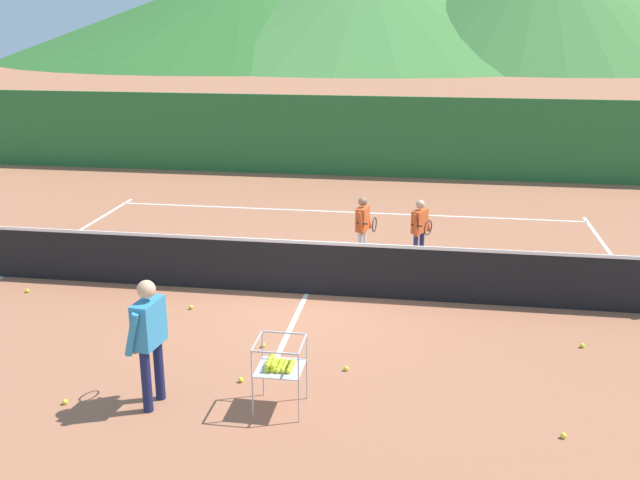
{
  "coord_description": "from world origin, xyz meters",
  "views": [
    {
      "loc": [
        2.04,
        -11.53,
        4.64
      ],
      "look_at": [
        0.17,
        0.43,
        0.86
      ],
      "focal_mm": 40.51,
      "sensor_mm": 36.0,
      "label": 1
    }
  ],
  "objects_px": {
    "tennis_net": "(306,267)",
    "tennis_ball_7": "(346,368)",
    "tennis_ball_1": "(191,307)",
    "student_1": "(420,226)",
    "tennis_ball_2": "(241,380)",
    "tennis_ball_5": "(65,402)",
    "tennis_ball_9": "(27,291)",
    "tennis_ball_8": "(564,436)",
    "tennis_ball_6": "(263,345)",
    "tennis_ball_4": "(137,351)",
    "instructor": "(149,331)",
    "tennis_ball_3": "(582,345)",
    "student_0": "(363,223)",
    "ball_cart": "(279,365)"
  },
  "relations": [
    {
      "from": "tennis_net",
      "to": "tennis_ball_2",
      "type": "distance_m",
      "value": 3.3
    },
    {
      "from": "tennis_ball_6",
      "to": "tennis_ball_8",
      "type": "relative_size",
      "value": 1.0
    },
    {
      "from": "tennis_ball_2",
      "to": "tennis_ball_6",
      "type": "height_order",
      "value": "same"
    },
    {
      "from": "tennis_ball_7",
      "to": "tennis_ball_9",
      "type": "relative_size",
      "value": 1.0
    },
    {
      "from": "tennis_ball_4",
      "to": "tennis_ball_3",
      "type": "bearing_deg",
      "value": 10.39
    },
    {
      "from": "tennis_ball_2",
      "to": "student_1",
      "type": "bearing_deg",
      "value": 67.05
    },
    {
      "from": "tennis_ball_2",
      "to": "tennis_ball_9",
      "type": "xyz_separation_m",
      "value": [
        -4.53,
        2.56,
        0.0
      ]
    },
    {
      "from": "tennis_ball_9",
      "to": "student_1",
      "type": "bearing_deg",
      "value": 21.35
    },
    {
      "from": "student_1",
      "to": "tennis_ball_3",
      "type": "distance_m",
      "value": 4.27
    },
    {
      "from": "tennis_ball_1",
      "to": "tennis_ball_5",
      "type": "xyz_separation_m",
      "value": [
        -0.57,
        -3.18,
        0.0
      ]
    },
    {
      "from": "instructor",
      "to": "tennis_ball_8",
      "type": "height_order",
      "value": "instructor"
    },
    {
      "from": "student_1",
      "to": "tennis_ball_1",
      "type": "bearing_deg",
      "value": -141.53
    },
    {
      "from": "tennis_net",
      "to": "tennis_ball_1",
      "type": "height_order",
      "value": "tennis_net"
    },
    {
      "from": "tennis_net",
      "to": "tennis_ball_3",
      "type": "xyz_separation_m",
      "value": [
        4.35,
        -1.47,
        -0.47
      ]
    },
    {
      "from": "tennis_ball_1",
      "to": "instructor",
      "type": "bearing_deg",
      "value": -79.97
    },
    {
      "from": "ball_cart",
      "to": "tennis_ball_2",
      "type": "bearing_deg",
      "value": 138.36
    },
    {
      "from": "instructor",
      "to": "tennis_ball_3",
      "type": "relative_size",
      "value": 24.27
    },
    {
      "from": "student_0",
      "to": "tennis_ball_6",
      "type": "relative_size",
      "value": 19.19
    },
    {
      "from": "tennis_ball_1",
      "to": "tennis_ball_4",
      "type": "distance_m",
      "value": 1.7
    },
    {
      "from": "tennis_ball_6",
      "to": "tennis_ball_9",
      "type": "xyz_separation_m",
      "value": [
        -4.58,
        1.49,
        0.0
      ]
    },
    {
      "from": "student_1",
      "to": "tennis_ball_3",
      "type": "xyz_separation_m",
      "value": [
        2.46,
        -3.41,
        -0.73
      ]
    },
    {
      "from": "student_1",
      "to": "tennis_net",
      "type": "bearing_deg",
      "value": -134.1
    },
    {
      "from": "tennis_ball_2",
      "to": "tennis_ball_4",
      "type": "height_order",
      "value": "same"
    },
    {
      "from": "tennis_net",
      "to": "tennis_ball_7",
      "type": "distance_m",
      "value": 2.94
    },
    {
      "from": "tennis_ball_6",
      "to": "tennis_ball_8",
      "type": "bearing_deg",
      "value": -24.34
    },
    {
      "from": "instructor",
      "to": "student_0",
      "type": "height_order",
      "value": "instructor"
    },
    {
      "from": "tennis_ball_5",
      "to": "tennis_ball_6",
      "type": "height_order",
      "value": "same"
    },
    {
      "from": "student_1",
      "to": "tennis_ball_8",
      "type": "height_order",
      "value": "student_1"
    },
    {
      "from": "tennis_ball_6",
      "to": "tennis_ball_7",
      "type": "height_order",
      "value": "same"
    },
    {
      "from": "tennis_net",
      "to": "student_0",
      "type": "relative_size",
      "value": 9.28
    },
    {
      "from": "tennis_ball_6",
      "to": "tennis_ball_7",
      "type": "bearing_deg",
      "value": -22.55
    },
    {
      "from": "tennis_ball_8",
      "to": "tennis_ball_9",
      "type": "xyz_separation_m",
      "value": [
        -8.53,
        3.28,
        0.0
      ]
    },
    {
      "from": "tennis_ball_2",
      "to": "tennis_ball_9",
      "type": "relative_size",
      "value": 1.0
    },
    {
      "from": "tennis_ball_8",
      "to": "tennis_ball_9",
      "type": "height_order",
      "value": "same"
    },
    {
      "from": "tennis_ball_9",
      "to": "tennis_ball_7",
      "type": "bearing_deg",
      "value": -19.05
    },
    {
      "from": "tennis_ball_2",
      "to": "student_0",
      "type": "bearing_deg",
      "value": 77.87
    },
    {
      "from": "tennis_ball_7",
      "to": "tennis_ball_1",
      "type": "bearing_deg",
      "value": 147.85
    },
    {
      "from": "instructor",
      "to": "tennis_ball_2",
      "type": "distance_m",
      "value": 1.51
    },
    {
      "from": "tennis_ball_2",
      "to": "tennis_ball_3",
      "type": "xyz_separation_m",
      "value": [
        4.66,
        1.78,
        0.0
      ]
    },
    {
      "from": "tennis_ball_2",
      "to": "tennis_ball_4",
      "type": "relative_size",
      "value": 1.0
    },
    {
      "from": "tennis_ball_7",
      "to": "tennis_ball_6",
      "type": "bearing_deg",
      "value": 157.45
    },
    {
      "from": "tennis_net",
      "to": "tennis_ball_4",
      "type": "xyz_separation_m",
      "value": [
        -2.02,
        -2.63,
        -0.47
      ]
    },
    {
      "from": "student_1",
      "to": "tennis_ball_7",
      "type": "relative_size",
      "value": 18.73
    },
    {
      "from": "student_0",
      "to": "tennis_ball_7",
      "type": "bearing_deg",
      "value": -87.08
    },
    {
      "from": "tennis_ball_1",
      "to": "tennis_ball_4",
      "type": "bearing_deg",
      "value": -98.62
    },
    {
      "from": "tennis_ball_4",
      "to": "tennis_ball_8",
      "type": "relative_size",
      "value": 1.0
    },
    {
      "from": "tennis_ball_1",
      "to": "tennis_ball_9",
      "type": "relative_size",
      "value": 1.0
    },
    {
      "from": "tennis_ball_2",
      "to": "tennis_ball_4",
      "type": "bearing_deg",
      "value": 160.18
    },
    {
      "from": "student_1",
      "to": "tennis_ball_2",
      "type": "xyz_separation_m",
      "value": [
        -2.2,
        -5.19,
        -0.73
      ]
    },
    {
      "from": "tennis_ball_1",
      "to": "tennis_ball_4",
      "type": "relative_size",
      "value": 1.0
    }
  ]
}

